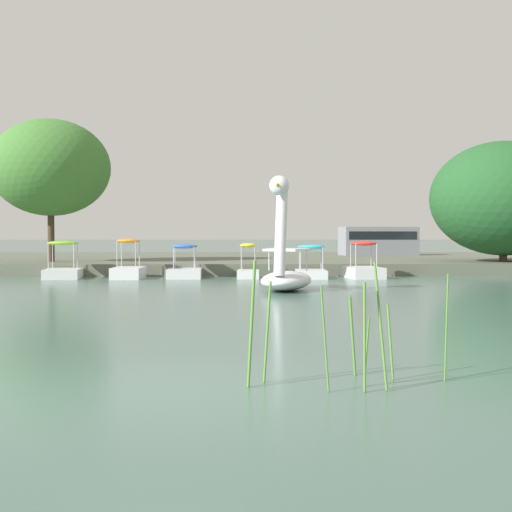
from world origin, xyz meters
TOP-DOWN VIEW (x-y plane):
  - ground_plane at (0.00, 0.00)m, footprint 502.16×502.16m
  - shore_bank_far at (0.00, 32.69)m, footprint 137.62×20.97m
  - swan_boat at (2.65, 14.39)m, footprint 2.30×3.55m
  - pedal_boat_red at (6.33, 20.72)m, footprint 1.50×2.28m
  - pedal_boat_cyan at (4.16, 20.71)m, footprint 1.30×2.12m
  - pedal_boat_yellow at (1.58, 20.88)m, footprint 0.96×1.78m
  - pedal_boat_blue at (-1.06, 21.14)m, footprint 1.43×2.33m
  - pedal_boat_orange at (-3.32, 20.78)m, footprint 1.21×2.22m
  - pedal_boat_lime at (-6.01, 20.96)m, footprint 1.62×2.39m
  - tree_willow_near_path at (13.76, 24.90)m, footprint 9.56×9.38m
  - tree_broadleaf_behind_dock at (-7.58, 25.19)m, footprint 6.22×6.25m
  - parked_van at (9.93, 35.26)m, footprint 4.91×2.38m
  - reed_clump_foreground at (2.20, 0.16)m, footprint 2.47×1.00m

SIDE VIEW (x-z plane):
  - ground_plane at x=0.00m, z-range 0.00..0.00m
  - shore_bank_far at x=0.00m, z-range 0.00..0.52m
  - pedal_boat_blue at x=-1.06m, z-range -0.32..1.09m
  - pedal_boat_red at x=6.33m, z-range -0.36..1.17m
  - pedal_boat_yellow at x=1.58m, z-range -0.32..1.13m
  - pedal_boat_cyan at x=4.16m, z-range -0.28..1.11m
  - pedal_boat_orange at x=-3.32m, z-range -0.37..1.26m
  - pedal_boat_lime at x=-6.01m, z-range -0.29..1.26m
  - reed_clump_foreground at x=2.20m, z-range -0.12..1.38m
  - swan_boat at x=2.65m, z-range -1.11..2.48m
  - parked_van at x=9.93m, z-range 0.59..2.34m
  - tree_willow_near_path at x=13.76m, z-range 0.66..6.34m
  - tree_broadleaf_behind_dock at x=-7.58m, z-range 1.59..8.25m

